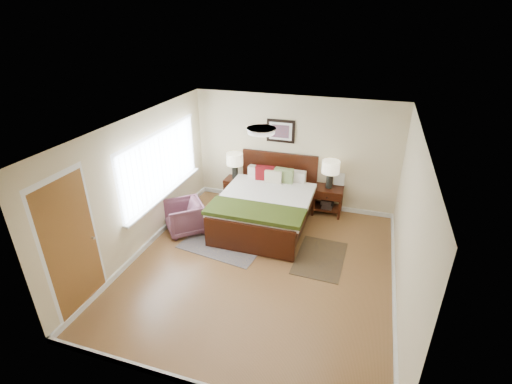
% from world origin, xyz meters
% --- Properties ---
extents(floor, '(5.00, 5.00, 0.00)m').
position_xyz_m(floor, '(0.00, 0.00, 0.00)').
color(floor, brown).
rests_on(floor, ground).
extents(back_wall, '(4.50, 0.04, 2.50)m').
position_xyz_m(back_wall, '(0.00, 2.50, 1.25)').
color(back_wall, '#C8BB91').
rests_on(back_wall, ground).
extents(front_wall, '(4.50, 0.04, 2.50)m').
position_xyz_m(front_wall, '(0.00, -2.50, 1.25)').
color(front_wall, '#C8BB91').
rests_on(front_wall, ground).
extents(left_wall, '(0.04, 5.00, 2.50)m').
position_xyz_m(left_wall, '(-2.25, 0.00, 1.25)').
color(left_wall, '#C8BB91').
rests_on(left_wall, ground).
extents(right_wall, '(0.04, 5.00, 2.50)m').
position_xyz_m(right_wall, '(2.25, 0.00, 1.25)').
color(right_wall, '#C8BB91').
rests_on(right_wall, ground).
extents(ceiling, '(4.50, 5.00, 0.02)m').
position_xyz_m(ceiling, '(0.00, 0.00, 2.50)').
color(ceiling, white).
rests_on(ceiling, back_wall).
extents(window, '(0.11, 2.72, 1.32)m').
position_xyz_m(window, '(-2.20, 0.70, 1.38)').
color(window, silver).
rests_on(window, left_wall).
extents(door, '(0.06, 1.00, 2.18)m').
position_xyz_m(door, '(-2.23, -1.75, 1.07)').
color(door, silver).
rests_on(door, ground).
extents(ceil_fixture, '(0.44, 0.44, 0.08)m').
position_xyz_m(ceil_fixture, '(0.00, 0.00, 2.47)').
color(ceil_fixture, white).
rests_on(ceil_fixture, ceiling).
extents(bed, '(1.84, 2.24, 1.21)m').
position_xyz_m(bed, '(-0.31, 1.40, 0.56)').
color(bed, '#331307').
rests_on(bed, ground).
extents(wall_art, '(0.62, 0.05, 0.50)m').
position_xyz_m(wall_art, '(-0.31, 2.47, 1.72)').
color(wall_art, black).
rests_on(wall_art, back_wall).
extents(nightstand_left, '(0.46, 0.41, 0.55)m').
position_xyz_m(nightstand_left, '(-1.31, 2.25, 0.43)').
color(nightstand_left, '#331307').
rests_on(nightstand_left, ground).
extents(nightstand_right, '(0.63, 0.47, 0.62)m').
position_xyz_m(nightstand_right, '(0.84, 2.26, 0.37)').
color(nightstand_right, '#331307').
rests_on(nightstand_right, ground).
extents(lamp_left, '(0.37, 0.37, 0.61)m').
position_xyz_m(lamp_left, '(-1.31, 2.27, 0.99)').
color(lamp_left, black).
rests_on(lamp_left, nightstand_left).
extents(lamp_right, '(0.37, 0.37, 0.61)m').
position_xyz_m(lamp_right, '(0.84, 2.27, 1.06)').
color(lamp_right, black).
rests_on(lamp_right, nightstand_right).
extents(armchair, '(1.00, 1.00, 0.65)m').
position_xyz_m(armchair, '(-1.80, 0.64, 0.33)').
color(armchair, brown).
rests_on(armchair, ground).
extents(rug_persian, '(1.83, 2.36, 0.01)m').
position_xyz_m(rug_persian, '(-0.80, 1.00, 0.01)').
color(rug_persian, '#0E2046').
rests_on(rug_persian, ground).
extents(rug_navy, '(0.88, 1.29, 0.01)m').
position_xyz_m(rug_navy, '(0.97, 0.55, 0.01)').
color(rug_navy, black).
rests_on(rug_navy, ground).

